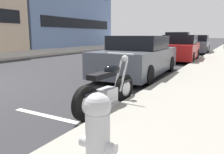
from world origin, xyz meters
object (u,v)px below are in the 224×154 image
Objects in this scene: parked_car_behind_motorcycle at (197,45)px; car_opposite_curb at (129,42)px; parked_car_mid_block at (138,57)px; fire_hydrant at (98,136)px; crossing_truck at (177,38)px; parked_car_far_down_curb at (180,48)px; parked_motorcycle at (108,89)px.

car_opposite_curb is at bearing 59.46° from parked_car_behind_motorcycle.
parked_car_mid_block is 5.42× the size of fire_hydrant.
car_opposite_curb reaches higher than fire_hydrant.
crossing_truck is 1.12× the size of car_opposite_curb.
parked_car_behind_motorcycle is 20.13m from crossing_truck.
crossing_truck is at bearing 14.63° from parked_car_behind_motorcycle.
parked_car_far_down_curb is at bearing 35.15° from car_opposite_curb.
parked_car_behind_motorcycle reaches higher than car_opposite_curb.
car_opposite_curb is (4.20, 8.08, -0.04)m from parked_car_behind_motorcycle.
fire_hydrant is (-6.12, -2.15, -0.10)m from parked_car_mid_block.
crossing_truck reaches higher than car_opposite_curb.
parked_motorcycle is 0.44× the size of parked_car_far_down_curb.
crossing_truck reaches higher than parked_car_far_down_curb.
parked_car_mid_block is at bearing 176.26° from parked_car_behind_motorcycle.
crossing_truck is 6.13× the size of fire_hydrant.
fire_hydrant is (-37.56, -8.13, -0.43)m from crossing_truck.
crossing_truck is (25.48, 6.16, 0.31)m from parked_car_far_down_curb.
car_opposite_curb is (16.46, 7.94, -0.02)m from parked_car_mid_block.
car_opposite_curb is at bearing 33.83° from parked_car_far_down_curb.
car_opposite_curb is 5.45× the size of fire_hydrant.
parked_car_far_down_curb is 26.22m from crossing_truck.
parked_car_mid_block is 18.28m from car_opposite_curb.
parked_car_far_down_curb is 6.31m from parked_car_behind_motorcycle.
parked_car_behind_motorcycle is at bearing 59.96° from car_opposite_curb.
parked_car_mid_block is 0.99× the size of car_opposite_curb.
parked_motorcycle is 9.93m from parked_car_far_down_curb.
car_opposite_curb is at bearing 26.87° from parked_motorcycle.
car_opposite_curb is (10.51, 8.13, -0.04)m from parked_car_far_down_curb.
parked_motorcycle is at bearing 98.95° from crossing_truck.
parked_car_far_down_curb reaches higher than fire_hydrant.
parked_motorcycle is 16.22m from parked_car_behind_motorcycle.
parked_motorcycle is at bearing 27.99° from fire_hydrant.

